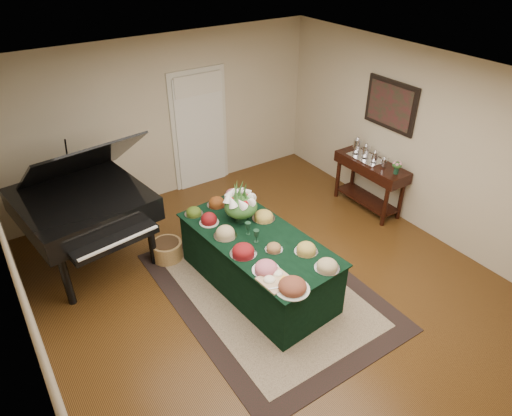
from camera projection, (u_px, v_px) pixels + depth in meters
ground at (268, 284)px, 6.12m from camera, size 6.00×6.00×0.00m
area_rug at (266, 289)px, 6.02m from camera, size 2.32×3.24×0.01m
kitchen_doorway at (200, 131)px, 7.94m from camera, size 1.05×0.07×2.10m
buffet_table at (257, 262)px, 5.90m from camera, size 1.23×2.29×0.78m
food_platters at (254, 235)px, 5.65m from camera, size 1.02×2.33×0.13m
cutting_board at (275, 278)px, 5.00m from camera, size 0.36×0.36×0.10m
green_goblets at (252, 232)px, 5.64m from camera, size 0.08×0.27×0.18m
floral_centerpiece at (241, 203)px, 5.88m from camera, size 0.45×0.45×0.45m
grand_piano at (83, 203)px, 6.06m from camera, size 1.81×2.03×1.87m
wicker_basket at (167, 250)px, 6.52m from camera, size 0.43×0.43×0.27m
mahogany_sideboard at (371, 172)px, 7.41m from camera, size 0.45×1.28×0.85m
tea_service at (368, 153)px, 7.33m from camera, size 0.34×0.74×0.30m
pink_bouquet at (397, 165)px, 6.89m from camera, size 0.17×0.17×0.21m
wall_painting at (391, 105)px, 6.93m from camera, size 0.05×0.95×0.75m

